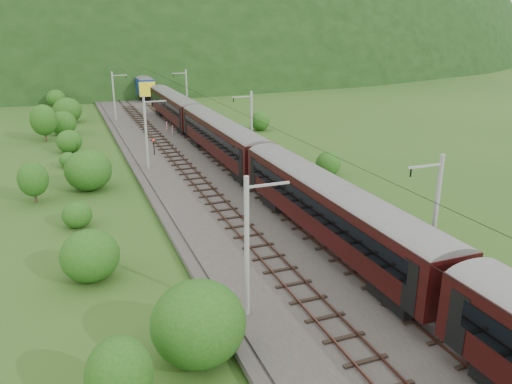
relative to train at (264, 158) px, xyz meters
name	(u,v)px	position (x,y,z in m)	size (l,w,h in m)	color
ground	(344,297)	(-2.40, -18.74, -3.88)	(600.00, 600.00, 0.00)	#264E18
railbed	(277,234)	(-2.40, -8.74, -3.73)	(14.00, 220.00, 0.30)	#38332D
track_left	(248,236)	(-4.80, -8.74, -3.51)	(2.40, 220.00, 0.27)	#573125
track_right	(305,227)	(0.00, -8.74, -3.51)	(2.40, 220.00, 0.27)	#573125
catenary_left	(147,131)	(-8.52, 13.26, 0.61)	(2.54, 192.28, 8.00)	gray
catenary_right	(251,124)	(3.72, 13.26, 0.61)	(2.54, 192.28, 8.00)	gray
overhead_wires	(279,146)	(-2.40, -8.74, 3.22)	(4.83, 198.00, 0.03)	black
mountain_main	(85,57)	(-2.40, 241.26, -3.88)	(504.00, 360.00, 244.00)	black
train	(264,158)	(0.00, 0.00, 0.00)	(3.33, 159.46, 5.80)	black
hazard_post_near	(167,126)	(-2.39, 33.10, -2.86)	(0.15, 0.15, 1.44)	red
hazard_post_far	(172,130)	(-2.17, 30.20, -2.91)	(0.14, 0.14, 1.35)	red
signal	(154,145)	(-6.85, 19.20, -2.43)	(0.22, 0.22, 1.97)	black
vegetation_left	(91,220)	(-15.86, -6.02, -1.66)	(11.73, 148.20, 6.96)	#1B4F15
vegetation_right	(330,161)	(10.21, 5.53, -2.69)	(5.26, 93.19, 2.70)	#1B4F15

